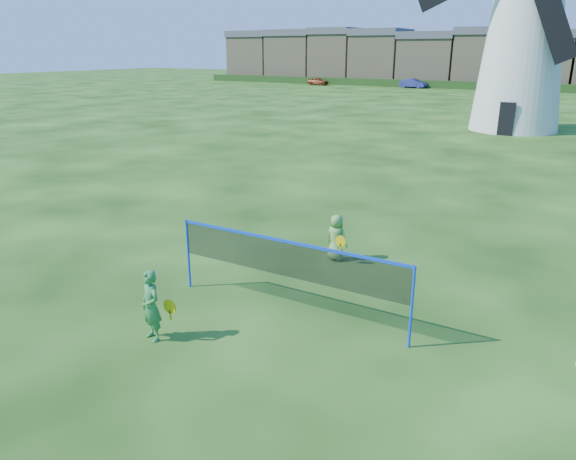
% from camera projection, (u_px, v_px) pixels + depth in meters
% --- Properties ---
extents(ground, '(220.00, 220.00, 0.00)m').
position_uv_depth(ground, '(267.00, 304.00, 11.07)').
color(ground, black).
rests_on(ground, ground).
extents(windmill, '(12.72, 5.43, 16.85)m').
position_uv_depth(windmill, '(524.00, 37.00, 33.01)').
color(windmill, silver).
rests_on(windmill, ground).
extents(badminton_net, '(5.05, 0.05, 1.55)m').
position_uv_depth(badminton_net, '(287.00, 260.00, 10.31)').
color(badminton_net, blue).
rests_on(badminton_net, ground).
extents(player_girl, '(0.70, 0.46, 1.33)m').
position_uv_depth(player_girl, '(151.00, 306.00, 9.52)').
color(player_girl, '#358540').
rests_on(player_girl, ground).
extents(player_boy, '(0.67, 0.45, 1.17)m').
position_uv_depth(player_boy, '(336.00, 238.00, 13.22)').
color(player_boy, '#66A24E').
rests_on(player_boy, ground).
extents(terraced_houses, '(59.38, 8.40, 8.13)m').
position_uv_depth(terraced_houses, '(399.00, 57.00, 79.59)').
color(terraced_houses, tan).
rests_on(terraced_houses, ground).
extents(hedge, '(62.00, 0.80, 1.00)m').
position_uv_depth(hedge, '(390.00, 83.00, 75.32)').
color(hedge, '#193814').
rests_on(hedge, ground).
extents(car_left, '(3.36, 1.65, 1.10)m').
position_uv_depth(car_left, '(318.00, 81.00, 78.63)').
color(car_left, maroon).
rests_on(car_left, ground).
extents(car_right, '(3.86, 1.84, 1.22)m').
position_uv_depth(car_right, '(413.00, 83.00, 72.77)').
color(car_right, navy).
rests_on(car_right, ground).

